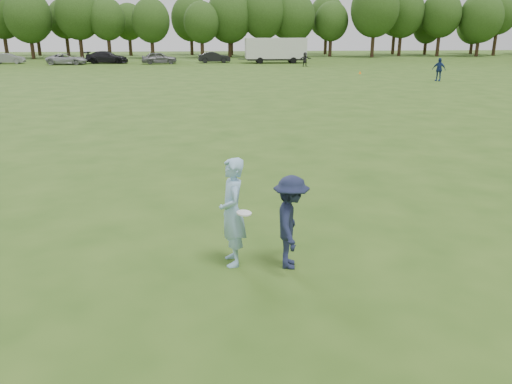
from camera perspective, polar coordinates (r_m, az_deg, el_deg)
ground at (r=9.91m, az=1.88°, el=-6.91°), size 200.00×200.00×0.00m
thrower at (r=9.10m, az=-2.72°, el=-2.33°), size 0.57×0.79×2.03m
defender at (r=9.04m, az=4.00°, el=-3.48°), size 0.82×1.21×1.74m
player_far_b at (r=46.76m, az=20.17°, el=13.01°), size 1.16×1.10×1.93m
player_far_d at (r=62.42m, az=5.63°, el=14.86°), size 1.63×0.89×1.68m
car_b at (r=74.55m, az=-26.47°, el=13.50°), size 4.13×1.65×1.34m
car_c at (r=69.78m, az=-20.78°, el=14.01°), size 5.02×2.50×1.37m
car_d at (r=70.67m, az=-16.67°, el=14.53°), size 5.54×2.58×1.57m
car_e at (r=68.01m, az=-11.02°, el=14.82°), size 4.73×2.42×1.54m
car_f at (r=69.46m, az=-4.80°, el=15.08°), size 4.36×1.74×1.41m
field_cone at (r=52.47m, az=11.80°, el=13.24°), size 0.28×0.28×0.30m
disc_in_play at (r=8.85m, az=-1.37°, el=-2.42°), size 0.33×0.33×0.06m
cargo_trailer at (r=68.68m, az=2.26°, el=15.99°), size 9.00×2.75×3.20m
treeline at (r=85.92m, az=-3.14°, el=19.37°), size 130.35×18.39×11.74m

